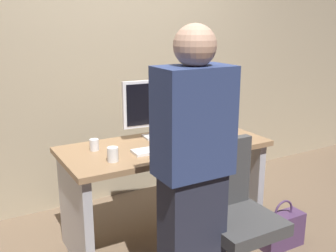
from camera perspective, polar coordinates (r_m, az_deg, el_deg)
The scene contains 12 objects.
ground_plane at distance 3.27m, azimuth -0.45°, elevation -15.30°, with size 9.00×9.00×0.00m, color brown.
wall_back at distance 3.67m, azimuth -7.79°, elevation 12.52°, with size 6.40×0.10×3.00m, color tan.
desk at distance 3.04m, azimuth -0.47°, elevation -6.70°, with size 1.53×0.69×0.76m.
office_chair at distance 2.57m, azimuth 9.51°, elevation -13.68°, with size 0.52×0.52×0.94m.
person_at_desk at distance 2.16m, azimuth 3.58°, elevation -7.08°, with size 0.40×0.24×1.64m.
monitor at distance 3.07m, azimuth -1.71°, elevation 2.99°, with size 0.54×0.16×0.46m.
keyboard at distance 2.82m, azimuth -0.89°, elevation -3.31°, with size 0.43×0.13×0.02m, color white.
mouse at distance 2.96m, azimuth 4.01°, elevation -2.28°, with size 0.06×0.10×0.03m, color black.
cup_near_keyboard at distance 2.62m, azimuth -7.95°, elevation -4.06°, with size 0.07×0.07×0.10m, color white.
cup_by_monitor at distance 2.86m, azimuth -10.55°, elevation -2.67°, with size 0.06×0.06×0.08m, color silver.
book_stack at distance 3.30m, azimuth 5.76°, elevation 0.94°, with size 0.23×0.20×0.18m.
handbag at distance 3.17m, azimuth 16.07°, elevation -14.17°, with size 0.34×0.14×0.38m.
Camera 1 is at (-1.37, -2.47, 1.65)m, focal length 42.41 mm.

